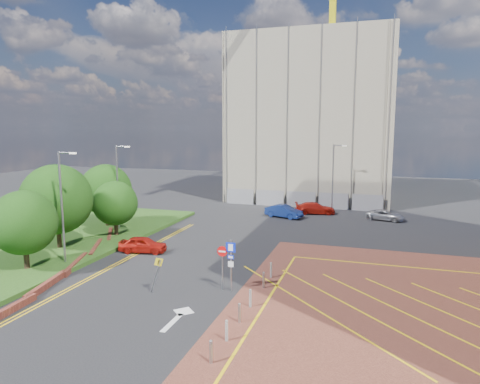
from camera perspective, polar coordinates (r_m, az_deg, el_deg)
The scene contains 20 objects.
ground at distance 26.13m, azimuth -3.00°, elevation -13.66°, with size 140.00×140.00×0.00m, color black.
grass_bed at distance 40.22m, azimuth -24.70°, elevation -6.25°, with size 14.00×32.00×0.30m, color #204115.
retaining_wall at distance 33.37m, azimuth -21.33°, elevation -8.91°, with size 6.06×20.33×0.40m.
tree_a at distance 32.55m, azimuth -26.87°, elevation -3.67°, with size 4.40×4.40×5.41m.
tree_b at distance 37.05m, azimuth -23.25°, elevation -0.91°, with size 5.60×5.60×6.74m.
tree_c at distance 39.93m, azimuth -16.32°, elevation -1.44°, with size 4.00×4.00×4.90m.
tree_d at distance 43.96m, azimuth -17.45°, elevation 0.29°, with size 5.00×5.00×6.08m.
lamp_left_near at distance 32.75m, azimuth -22.60°, elevation -1.28°, with size 1.53×0.16×8.00m.
lamp_left_far at distance 41.87m, azimuth -15.94°, elevation 1.06°, with size 1.53×0.16×8.00m.
lamp_back at distance 51.15m, azimuth 12.36°, elevation 2.15°, with size 1.53×0.16×8.00m.
sign_cluster at distance 26.24m, azimuth -1.66°, elevation -9.02°, with size 1.17×0.12×3.20m.
warning_sign at distance 26.37m, azimuth -11.00°, elevation -10.29°, with size 0.82×0.43×2.24m.
bollard_row at distance 23.82m, azimuth 0.92°, elevation -14.70°, with size 0.14×11.14×0.90m.
construction_building at distance 63.24m, azimuth 9.82°, elevation 9.43°, with size 21.20×19.20×22.00m, color #9D9480.
tower_crane at distance 64.45m, azimuth 12.02°, elevation 22.71°, with size 1.60×35.00×35.40m.
construction_fence at distance 53.92m, azimuth 9.18°, elevation -1.05°, with size 21.60×0.06×2.00m, color gray.
car_red_left at distance 35.26m, azimuth -12.81°, elevation -6.84°, with size 1.53×3.80×1.29m, color #AC170E.
car_blue_back at distance 47.80m, azimuth 5.87°, elevation -2.57°, with size 1.48×4.26×1.40m, color navy.
car_red_back at distance 50.34m, azimuth 9.98°, elevation -2.13°, with size 1.87×4.60×1.33m, color #B0190F.
car_silver_back at distance 48.78m, azimuth 18.80°, elevation -2.94°, with size 1.83×3.98×1.11m, color #A1A1A8.
Camera 1 is at (8.50, -22.66, 9.86)m, focal length 32.00 mm.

